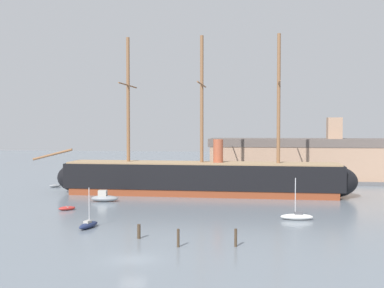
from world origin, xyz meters
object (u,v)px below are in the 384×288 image
object	(u,v)px
mooring_piling_nearest	(139,231)
mooring_piling_left_pair	(236,238)
tall_ship	(202,178)
dinghy_mid_left	(67,208)
dinghy_far_left	(55,186)
dinghy_far_right	(340,191)
motorboat_alongside_bow	(104,198)
dockside_warehouse_right	(310,160)
sailboat_foreground_left	(88,225)
dinghy_distant_centre	(201,183)
sailboat_mid_right	(297,216)
mooring_piling_right_pair	(178,238)

from	to	relation	value
mooring_piling_nearest	mooring_piling_left_pair	world-z (taller)	mooring_piling_left_pair
tall_ship	dinghy_mid_left	bearing A→B (deg)	-133.89
tall_ship	dinghy_far_left	bearing A→B (deg)	166.32
tall_ship	dinghy_far_right	world-z (taller)	tall_ship
motorboat_alongside_bow	dockside_warehouse_right	distance (m)	52.12
sailboat_foreground_left	dinghy_distant_centre	distance (m)	49.77
sailboat_foreground_left	dockside_warehouse_right	bearing A→B (deg)	59.49
sailboat_mid_right	dockside_warehouse_right	xyz separation A→B (m)	(6.71, 47.89, 4.50)
sailboat_mid_right	tall_ship	bearing A→B (deg)	124.47
sailboat_mid_right	mooring_piling_right_pair	bearing A→B (deg)	-128.67
sailboat_foreground_left	mooring_piling_nearest	world-z (taller)	sailboat_foreground_left
dinghy_mid_left	dinghy_distant_centre	bearing A→B (deg)	65.22
dinghy_far_left	mooring_piling_right_pair	size ratio (longest dim) A/B	1.32
dinghy_distant_centre	mooring_piling_nearest	size ratio (longest dim) A/B	1.79
tall_ship	sailboat_foreground_left	world-z (taller)	tall_ship
dinghy_far_right	sailboat_mid_right	bearing A→B (deg)	-109.76
dinghy_far_left	mooring_piling_left_pair	xyz separation A→B (m)	(40.18, -47.24, 0.67)
dinghy_distant_centre	mooring_piling_right_pair	size ratio (longest dim) A/B	1.51
tall_ship	dinghy_far_right	size ratio (longest dim) A/B	25.49
dinghy_distant_centre	dinghy_mid_left	bearing A→B (deg)	-114.78
sailboat_foreground_left	mooring_piling_right_pair	bearing A→B (deg)	-32.88
mooring_piling_nearest	mooring_piling_right_pair	world-z (taller)	mooring_piling_right_pair
motorboat_alongside_bow	mooring_piling_right_pair	bearing A→B (deg)	-59.69
dinghy_mid_left	dockside_warehouse_right	bearing A→B (deg)	47.08
motorboat_alongside_bow	dinghy_far_left	size ratio (longest dim) A/B	1.85
sailboat_foreground_left	dinghy_far_right	world-z (taller)	sailboat_foreground_left
dinghy_mid_left	mooring_piling_right_pair	world-z (taller)	mooring_piling_right_pair
mooring_piling_nearest	dockside_warehouse_right	bearing A→B (deg)	67.39
sailboat_foreground_left	dockside_warehouse_right	xyz separation A→B (m)	(33.54, 56.92, 4.56)
dinghy_distant_centre	dockside_warehouse_right	size ratio (longest dim) A/B	0.06
dinghy_far_left	dockside_warehouse_right	world-z (taller)	dockside_warehouse_right
sailboat_foreground_left	mooring_piling_left_pair	distance (m)	20.42
motorboat_alongside_bow	dinghy_far_left	world-z (taller)	motorboat_alongside_bow
motorboat_alongside_bow	dinghy_far_left	bearing A→B (deg)	132.22
dinghy_far_left	dinghy_distant_centre	xyz separation A→B (m)	(30.19, 9.06, 0.03)
mooring_piling_left_pair	dockside_warehouse_right	distance (m)	66.02
sailboat_mid_right	dinghy_distant_centre	xyz separation A→B (m)	(-17.77, 39.90, -0.16)
dinghy_mid_left	dinghy_distant_centre	distance (m)	40.11
dockside_warehouse_right	sailboat_foreground_left	bearing A→B (deg)	-120.51
motorboat_alongside_bow	mooring_piling_right_pair	xyz separation A→B (m)	(17.60, -30.10, 0.30)
sailboat_foreground_left	mooring_piling_nearest	xyz separation A→B (m)	(7.77, -4.95, 0.40)
mooring_piling_left_pair	mooring_piling_right_pair	size ratio (longest dim) A/B	0.98
dinghy_far_left	dinghy_distant_centre	world-z (taller)	dinghy_distant_centre
sailboat_foreground_left	dinghy_mid_left	bearing A→B (deg)	121.78
dinghy_distant_centre	dockside_warehouse_right	distance (m)	26.17
tall_ship	mooring_piling_left_pair	xyz separation A→B (m)	(8.01, -39.41, -2.28)
dinghy_far_right	mooring_piling_right_pair	distance (m)	52.78
dinghy_mid_left	sailboat_mid_right	distance (m)	34.76
sailboat_foreground_left	dockside_warehouse_right	world-z (taller)	dockside_warehouse_right
tall_ship	sailboat_mid_right	size ratio (longest dim) A/B	10.64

